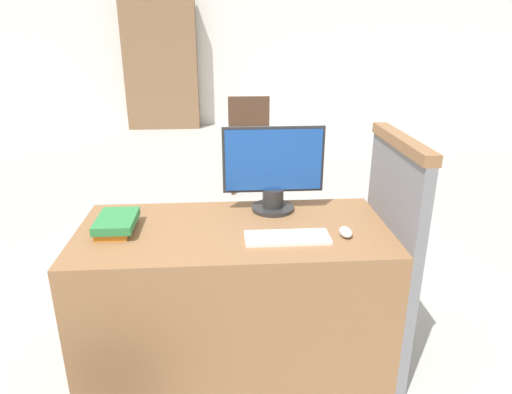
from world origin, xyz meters
The scene contains 9 objects.
wall_back centered at (0.00, 6.48, 1.40)m, with size 12.00×0.06×2.80m.
desk centered at (0.00, 0.35, 0.37)m, with size 1.48×0.71×0.75m.
carrel_divider centered at (0.76, 0.32, 0.60)m, with size 0.07×0.64×1.19m.
monitor centered at (0.21, 0.58, 0.96)m, with size 0.51×0.22×0.44m.
keyboard centered at (0.24, 0.22, 0.75)m, with size 0.38×0.15×0.02m.
mouse centered at (0.51, 0.24, 0.77)m, with size 0.06×0.10×0.04m.
book_stack centered at (-0.55, 0.37, 0.78)m, with size 0.18×0.26×0.07m.
far_chair centered at (0.23, 3.11, 0.51)m, with size 0.44×0.44×0.95m.
bookshelf_far centered at (-1.05, 6.24, 1.03)m, with size 1.18×0.32×2.05m.
Camera 1 is at (-0.03, -1.62, 1.65)m, focal length 32.00 mm.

